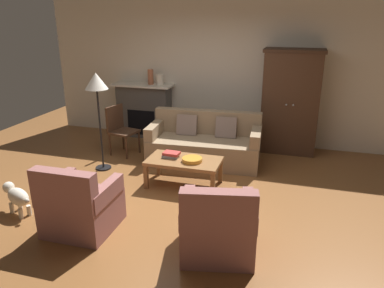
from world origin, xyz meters
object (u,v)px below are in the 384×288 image
mantel_vase_terracotta (151,77)px  side_chair_wooden (120,127)px  floor_lamp (97,87)px  dog (17,196)px  coffee_table (184,163)px  armoire (290,102)px  armchair_near_left (80,207)px  book_stack (171,155)px  armchair_near_right (218,228)px  fireplace (144,110)px  mantel_vase_cream (160,80)px  fruit_bowl (192,160)px  couch (205,144)px

mantel_vase_terracotta → side_chair_wooden: (-0.19, -1.07, -0.76)m
floor_lamp → dog: floor_lamp is taller
mantel_vase_terracotta → dog: (-0.47, -3.47, -1.03)m
coffee_table → dog: coffee_table is taller
armoire → armchair_near_left: (-2.23, -3.52, -0.64)m
book_stack → mantel_vase_terracotta: bearing=119.4°
mantel_vase_terracotta → armchair_near_right: size_ratio=0.33×
side_chair_wooden → fireplace: bearing=89.4°
book_stack → mantel_vase_cream: mantel_vase_cream is taller
armchair_near_left → side_chair_wooden: size_ratio=0.98×
mantel_vase_terracotta → mantel_vase_cream: 0.21m
fireplace → armoire: size_ratio=0.66×
fireplace → dog: fireplace is taller
coffee_table → side_chair_wooden: (-1.55, 0.98, 0.15)m
side_chair_wooden → dog: side_chair_wooden is taller
mantel_vase_cream → book_stack: bearing=-65.1°
coffee_table → fruit_bowl: bearing=-15.9°
fruit_bowl → book_stack: size_ratio=1.13×
coffee_table → armoire: bearing=54.6°
couch → fruit_bowl: bearing=-85.4°
mantel_vase_cream → armchair_near_right: (2.02, -3.57, -0.91)m
fruit_bowl → armchair_near_left: bearing=-122.5°
fireplace → mantel_vase_terracotta: 0.73m
armoire → dog: (-3.24, -3.41, -0.71)m
mantel_vase_cream → armchair_near_left: bearing=-84.5°
fruit_bowl → mantel_vase_terracotta: mantel_vase_terracotta is taller
fruit_bowl → floor_lamp: 1.92m
fireplace → book_stack: fireplace is taller
couch → dog: (-1.88, -2.44, -0.07)m
armchair_near_right → armoire: bearing=81.0°
fireplace → coffee_table: bearing=-53.5°
dog → book_stack: bearing=42.2°
armchair_near_right → dog: armchair_near_right is taller
book_stack → armchair_near_left: 1.68m
dog → mantel_vase_cream: bearing=79.1°
book_stack → mantel_vase_terracotta: 2.45m
fireplace → armchair_near_left: size_ratio=1.43×
mantel_vase_cream → couch: bearing=-40.5°
fireplace → armchair_near_right: bearing=-56.3°
coffee_table → armchair_near_right: bearing=-60.3°
coffee_table → floor_lamp: (-1.51, 0.23, 1.03)m
mantel_vase_terracotta → side_chair_wooden: size_ratio=0.34×
fireplace → book_stack: size_ratio=4.80×
floor_lamp → mantel_vase_terracotta: bearing=85.2°
couch → mantel_vase_cream: size_ratio=9.44×
couch → fruit_bowl: 1.07m
armchair_near_left → armchair_near_right: 1.67m
fireplace → floor_lamp: size_ratio=0.78×
coffee_table → floor_lamp: 1.84m
fruit_bowl → mantel_vase_cream: (-1.29, 2.10, 0.78)m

